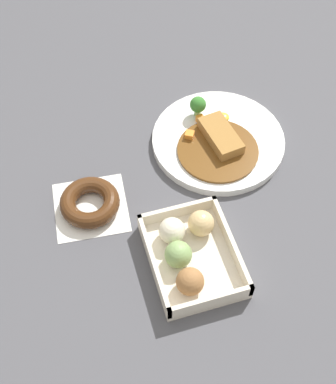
{
  "coord_description": "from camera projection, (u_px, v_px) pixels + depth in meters",
  "views": [
    {
      "loc": [
        0.63,
        -0.23,
        0.86
      ],
      "look_at": [
        0.06,
        -0.06,
        0.03
      ],
      "focal_mm": 49.41,
      "sensor_mm": 36.0,
      "label": 1
    }
  ],
  "objects": [
    {
      "name": "ground_plane",
      "position": [
        190.0,
        172.0,
        1.09
      ],
      "size": [
        1.6,
        1.6,
        0.0
      ],
      "primitive_type": "plane",
      "color": "#4C4C51"
    },
    {
      "name": "curry_plate",
      "position": [
        218.0,
        140.0,
        1.12
      ],
      "size": [
        0.28,
        0.28,
        0.07
      ],
      "color": "white",
      "rests_on": "ground_plane"
    },
    {
      "name": "donut_box",
      "position": [
        189.0,
        253.0,
        0.95
      ],
      "size": [
        0.2,
        0.15,
        0.06
      ],
      "color": "beige",
      "rests_on": "ground_plane"
    },
    {
      "name": "chocolate_ring_donut",
      "position": [
        90.0,
        203.0,
        1.02
      ],
      "size": [
        0.15,
        0.15,
        0.03
      ],
      "color": "white",
      "rests_on": "ground_plane"
    }
  ]
}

